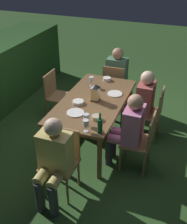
{
  "coord_description": "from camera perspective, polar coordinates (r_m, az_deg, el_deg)",
  "views": [
    {
      "loc": [
        -3.46,
        -1.3,
        2.78
      ],
      "look_at": [
        0.0,
        0.0,
        0.52
      ],
      "focal_mm": 44.52,
      "sensor_mm": 36.0,
      "label": 1
    }
  ],
  "objects": [
    {
      "name": "chair_head_far",
      "position": [
        5.3,
        4.33,
        5.71
      ],
      "size": [
        0.4,
        0.42,
        0.87
      ],
      "color": "#937047",
      "rests_on": "ground"
    },
    {
      "name": "plate_a",
      "position": [
        4.39,
        4.4,
        3.76
      ],
      "size": [
        0.24,
        0.24,
        0.01
      ],
      "primitive_type": "cylinder",
      "color": "white",
      "rests_on": "dining_table"
    },
    {
      "name": "wine_glass_b",
      "position": [
        3.57,
        -1.5,
        -1.14
      ],
      "size": [
        0.08,
        0.08,
        0.17
      ],
      "color": "silver",
      "rests_on": "dining_table"
    },
    {
      "name": "chair_side_left_b",
      "position": [
        4.51,
        11.99,
        0.15
      ],
      "size": [
        0.42,
        0.4,
        0.87
      ],
      "color": "#937047",
      "rests_on": "ground"
    },
    {
      "name": "dining_table",
      "position": [
        4.25,
        -0.0,
        1.92
      ],
      "size": [
        1.77,
        0.92,
        0.74
      ],
      "color": "brown",
      "rests_on": "ground"
    },
    {
      "name": "chair_side_right_b",
      "position": [
        4.98,
        -7.61,
        3.74
      ],
      "size": [
        0.42,
        0.4,
        0.87
      ],
      "color": "#937047",
      "rests_on": "ground"
    },
    {
      "name": "bowl_bread",
      "position": [
        4.12,
        -3.17,
        2.04
      ],
      "size": [
        0.17,
        0.17,
        0.04
      ],
      "color": "silver",
      "rests_on": "dining_table"
    },
    {
      "name": "chair_side_left_a",
      "position": [
        3.85,
        9.87,
        -5.6
      ],
      "size": [
        0.42,
        0.4,
        0.87
      ],
      "color": "#937047",
      "rests_on": "ground"
    },
    {
      "name": "ground_plane",
      "position": [
        4.63,
        -0.0,
        -5.46
      ],
      "size": [
        16.0,
        16.0,
        0.0
      ],
      "primitive_type": "plane",
      "color": "#2D5123"
    },
    {
      "name": "person_in_pink",
      "position": [
        3.79,
        7.2,
        -3.19
      ],
      "size": [
        0.38,
        0.47,
        1.15
      ],
      "color": "#C675A3",
      "rests_on": "ground"
    },
    {
      "name": "person_in_green",
      "position": [
        5.41,
        5.0,
        8.0
      ],
      "size": [
        0.48,
        0.38,
        1.15
      ],
      "color": "#4C7A5B",
      "rests_on": "ground"
    },
    {
      "name": "bowl_olives",
      "position": [
        4.84,
        2.78,
        6.82
      ],
      "size": [
        0.14,
        0.14,
        0.05
      ],
      "color": "silver",
      "rests_on": "dining_table"
    },
    {
      "name": "green_bottle_on_table",
      "position": [
        3.43,
        1.32,
        -2.81
      ],
      "size": [
        0.07,
        0.07,
        0.29
      ],
      "color": "#1E5B2D",
      "rests_on": "dining_table"
    },
    {
      "name": "person_in_rust",
      "position": [
        4.46,
        9.74,
        2.28
      ],
      "size": [
        0.38,
        0.47,
        1.15
      ],
      "color": "#9E4C47",
      "rests_on": "ground"
    },
    {
      "name": "wine_glass_a",
      "position": [
        3.46,
        -1.59,
        -2.39
      ],
      "size": [
        0.08,
        0.08,
        0.17
      ],
      "color": "silver",
      "rests_on": "dining_table"
    },
    {
      "name": "person_in_mustard",
      "position": [
        3.29,
        -8.26,
        -9.53
      ],
      "size": [
        0.48,
        0.38,
        1.15
      ],
      "color": "tan",
      "rests_on": "ground"
    },
    {
      "name": "bowl_salad",
      "position": [
        3.74,
        0.6,
        -1.1
      ],
      "size": [
        0.13,
        0.13,
        0.06
      ],
      "color": "#BCAD8E",
      "rests_on": "dining_table"
    },
    {
      "name": "chair_head_near",
      "position": [
        3.52,
        -6.58,
        -9.47
      ],
      "size": [
        0.4,
        0.42,
        0.87
      ],
      "color": "#937047",
      "rests_on": "ground"
    },
    {
      "name": "lantern_centerpiece",
      "position": [
        4.14,
        0.39,
        4.22
      ],
      "size": [
        0.15,
        0.15,
        0.27
      ],
      "color": "black",
      "rests_on": "dining_table"
    },
    {
      "name": "wine_glass_c",
      "position": [
        4.58,
        -0.43,
        6.63
      ],
      "size": [
        0.08,
        0.08,
        0.17
      ],
      "color": "silver",
      "rests_on": "dining_table"
    },
    {
      "name": "plate_b",
      "position": [
        3.89,
        -3.72,
        -0.16
      ],
      "size": [
        0.25,
        0.25,
        0.01
      ],
      "primitive_type": "cylinder",
      "color": "white",
      "rests_on": "dining_table"
    }
  ]
}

